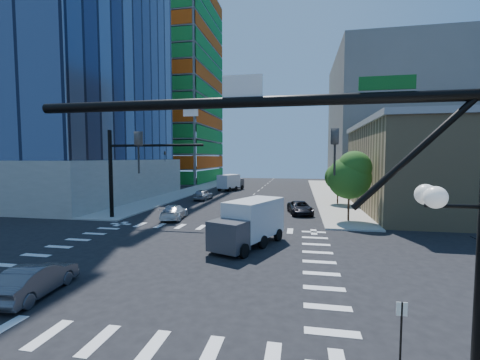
# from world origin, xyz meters

# --- Properties ---
(ground) EXTENTS (160.00, 160.00, 0.00)m
(ground) POSITION_xyz_m (0.00, 0.00, 0.00)
(ground) COLOR black
(ground) RESTS_ON ground
(road_markings) EXTENTS (20.00, 20.00, 0.01)m
(road_markings) POSITION_xyz_m (0.00, 0.00, 0.01)
(road_markings) COLOR silver
(road_markings) RESTS_ON ground
(sidewalk_ne) EXTENTS (5.00, 60.00, 0.15)m
(sidewalk_ne) POSITION_xyz_m (12.50, 40.00, 0.07)
(sidewalk_ne) COLOR #9B9A93
(sidewalk_ne) RESTS_ON ground
(sidewalk_nw) EXTENTS (5.00, 60.00, 0.15)m
(sidewalk_nw) POSITION_xyz_m (-12.50, 40.00, 0.07)
(sidewalk_nw) COLOR #9B9A93
(sidewalk_nw) RESTS_ON ground
(construction_building) EXTENTS (25.16, 34.50, 70.60)m
(construction_building) POSITION_xyz_m (-27.41, 61.93, 24.61)
(construction_building) COLOR slate
(construction_building) RESTS_ON ground
(commercial_building) EXTENTS (20.50, 22.50, 10.60)m
(commercial_building) POSITION_xyz_m (25.00, 22.00, 5.31)
(commercial_building) COLOR #988258
(commercial_building) RESTS_ON ground
(bg_building_ne) EXTENTS (24.00, 30.00, 28.00)m
(bg_building_ne) POSITION_xyz_m (27.00, 55.00, 14.00)
(bg_building_ne) COLOR slate
(bg_building_ne) RESTS_ON ground
(signal_mast_se) EXTENTS (10.51, 2.48, 9.00)m
(signal_mast_se) POSITION_xyz_m (10.60, -11.50, 5.01)
(signal_mast_se) COLOR black
(signal_mast_se) RESTS_ON sidewalk_se
(signal_mast_nw) EXTENTS (10.20, 0.40, 9.00)m
(signal_mast_nw) POSITION_xyz_m (-10.00, 11.50, 5.49)
(signal_mast_nw) COLOR black
(signal_mast_nw) RESTS_ON sidewalk_nw
(tree_south) EXTENTS (4.16, 4.16, 6.82)m
(tree_south) POSITION_xyz_m (12.63, 13.90, 4.69)
(tree_south) COLOR #382316
(tree_south) RESTS_ON sidewalk_ne
(tree_north) EXTENTS (3.54, 3.52, 5.78)m
(tree_north) POSITION_xyz_m (12.93, 25.90, 3.99)
(tree_north) COLOR #382316
(tree_north) RESTS_ON sidewalk_ne
(no_parking_sign) EXTENTS (0.30, 0.06, 2.20)m
(no_parking_sign) POSITION_xyz_m (10.70, -9.00, 1.38)
(no_parking_sign) COLOR black
(no_parking_sign) RESTS_ON ground
(car_nb_far) EXTENTS (3.24, 5.46, 1.42)m
(car_nb_far) POSITION_xyz_m (7.84, 17.73, 0.71)
(car_nb_far) COLOR black
(car_nb_far) RESTS_ON ground
(car_sb_near) EXTENTS (2.76, 5.30, 1.47)m
(car_sb_near) POSITION_xyz_m (-4.96, 12.31, 0.73)
(car_sb_near) COLOR white
(car_sb_near) RESTS_ON ground
(car_sb_mid) EXTENTS (2.18, 4.81, 1.60)m
(car_sb_mid) POSITION_xyz_m (-6.49, 27.40, 0.80)
(car_sb_mid) COLOR #ABADB3
(car_sb_mid) RESTS_ON ground
(car_sb_cross) EXTENTS (2.01, 4.59, 1.47)m
(car_sb_cross) POSITION_xyz_m (-4.10, -6.23, 0.73)
(car_sb_cross) COLOR #4F4E53
(car_sb_cross) RESTS_ON ground
(box_truck_near) EXTENTS (4.75, 6.73, 3.25)m
(box_truck_near) POSITION_xyz_m (4.13, 3.55, 1.44)
(box_truck_near) COLOR black
(box_truck_near) RESTS_ON ground
(box_truck_far) EXTENTS (4.32, 6.38, 3.08)m
(box_truck_far) POSITION_xyz_m (-5.27, 41.87, 1.36)
(box_truck_far) COLOR black
(box_truck_far) RESTS_ON ground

